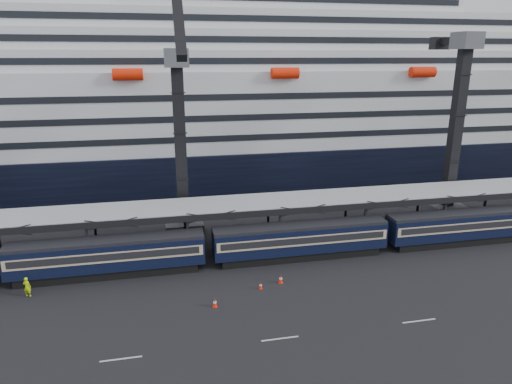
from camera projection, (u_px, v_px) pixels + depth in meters
ground at (415, 295)px, 42.17m from camera, size 260.00×260.00×0.00m
train at (330, 237)px, 49.98m from camera, size 133.05×3.00×4.05m
canopy at (356, 197)px, 53.78m from camera, size 130.00×6.25×5.53m
cruise_ship at (279, 107)px, 81.50m from camera, size 214.09×28.84×34.00m
crane_dark_near at (180, 140)px, 52.19m from camera, size 4.50×17.75×35.08m
crane_dark_mid at (459, 120)px, 57.79m from camera, size 4.50×18.24×39.64m
worker at (27, 287)px, 41.68m from camera, size 0.79×0.63×1.91m
traffic_cone_b at (215, 303)px, 40.06m from camera, size 0.41×0.41×0.83m
traffic_cone_c at (261, 285)px, 43.20m from camera, size 0.34×0.34×0.68m
traffic_cone_d at (281, 279)px, 44.29m from camera, size 0.43×0.43×0.86m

